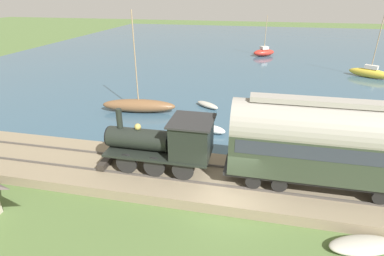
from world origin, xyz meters
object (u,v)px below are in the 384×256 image
rowboat_near_shore (214,129)px  beached_dinghy (362,245)px  rowboat_mid_harbor (323,125)px  rowboat_far_out (269,139)px  sailboat_brown (139,105)px  rowboat_off_pier (208,105)px  steam_locomotive (169,140)px  passenger_coach (333,142)px  sailboat_yellow (370,72)px  sailboat_red (264,52)px

rowboat_near_shore → beached_dinghy: 12.32m
rowboat_mid_harbor → rowboat_far_out: 5.40m
rowboat_mid_harbor → beached_dinghy: (-12.49, 0.61, 0.04)m
sailboat_brown → rowboat_off_pier: sailboat_brown is taller
steam_locomotive → passenger_coach: size_ratio=0.62×
rowboat_near_shore → sailboat_brown: bearing=88.1°
passenger_coach → rowboat_far_out: (5.80, 2.52, -2.96)m
sailboat_brown → rowboat_mid_harbor: 15.18m
steam_locomotive → sailboat_yellow: size_ratio=0.79×
sailboat_red → rowboat_off_pier: bearing=137.6°
rowboat_far_out → sailboat_yellow: bearing=-88.2°
passenger_coach → rowboat_near_shore: bearing=45.1°
rowboat_mid_harbor → beached_dinghy: bearing=179.4°
sailboat_yellow → rowboat_mid_harbor: sailboat_yellow is taller
beached_dinghy → sailboat_brown: bearing=49.1°
sailboat_red → rowboat_off_pier: (-25.36, 5.06, -0.39)m
passenger_coach → sailboat_red: size_ratio=1.59×
sailboat_yellow → rowboat_near_shore: 25.50m
steam_locomotive → sailboat_red: bearing=-8.1°
passenger_coach → rowboat_off_pier: passenger_coach is taller
passenger_coach → rowboat_off_pier: 14.43m
sailboat_yellow → sailboat_brown: bearing=157.1°
rowboat_off_pier → beached_dinghy: (-14.96, -8.88, -0.01)m
rowboat_far_out → rowboat_near_shore: (0.70, 4.02, 0.03)m
passenger_coach → rowboat_near_shore: 9.67m
sailboat_brown → rowboat_off_pier: bearing=-74.6°
sailboat_yellow → steam_locomotive: bearing=177.1°
sailboat_brown → beached_dinghy: bearing=-138.0°
passenger_coach → rowboat_far_out: bearing=23.5°
rowboat_mid_harbor → rowboat_near_shore: bearing=110.9°
rowboat_mid_harbor → rowboat_near_shore: size_ratio=0.92×
sailboat_red → sailboat_yellow: (-11.01, -12.60, 0.02)m
sailboat_red → sailboat_yellow: size_ratio=0.80×
rowboat_far_out → sailboat_red: bearing=-56.4°
sailboat_red → rowboat_far_out: (-31.29, -0.29, -0.37)m
steam_locomotive → rowboat_near_shore: size_ratio=3.03×
rowboat_far_out → passenger_coach: bearing=146.6°
rowboat_far_out → rowboat_off_pier: bearing=-14.8°
sailboat_red → beached_dinghy: 40.51m
sailboat_yellow → beached_dinghy: sailboat_yellow is taller
steam_locomotive → rowboat_near_shore: bearing=-13.2°
sailboat_brown → rowboat_mid_harbor: (-0.12, -15.17, -0.42)m
sailboat_red → rowboat_far_out: size_ratio=2.20×
sailboat_brown → rowboat_off_pier: 6.16m
steam_locomotive → rowboat_off_pier: steam_locomotive is taller
passenger_coach → sailboat_brown: size_ratio=1.20×
steam_locomotive → beached_dinghy: 9.88m
sailboat_red → rowboat_near_shore: sailboat_red is taller
rowboat_mid_harbor → rowboat_near_shore: 8.61m
steam_locomotive → sailboat_brown: size_ratio=0.74×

